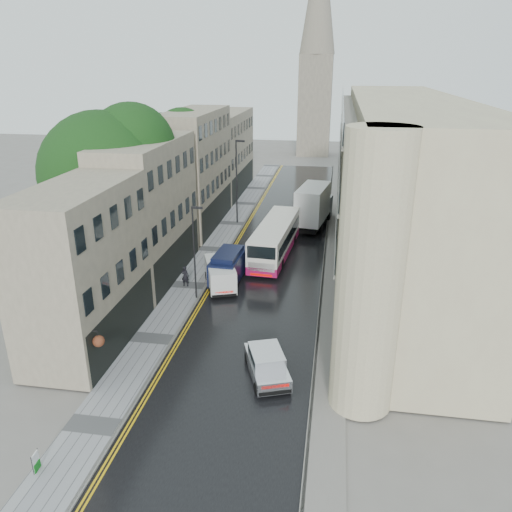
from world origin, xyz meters
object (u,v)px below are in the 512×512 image
(tree_near, at_px, (106,195))
(cream_bus, at_px, (254,250))
(silver_hatchback, at_px, (257,380))
(lamp_post_far, at_px, (237,182))
(white_van, at_px, (211,284))
(tree_far, at_px, (165,171))
(white_lorry, at_px, (299,210))
(pedestrian, at_px, (185,276))
(estate_sign, at_px, (36,462))
(lamp_post_near, at_px, (194,254))
(navy_van, at_px, (211,272))

(tree_near, relative_size, cream_bus, 1.21)
(silver_hatchback, height_order, lamp_post_far, lamp_post_far)
(tree_near, height_order, white_van, tree_near)
(cream_bus, height_order, silver_hatchback, cream_bus)
(tree_near, relative_size, tree_far, 1.11)
(tree_far, distance_m, white_lorry, 14.37)
(pedestrian, xyz_separation_m, estate_sign, (-0.83, -19.48, -0.40))
(tree_far, distance_m, cream_bus, 14.86)
(lamp_post_near, distance_m, lamp_post_far, 19.13)
(white_lorry, xyz_separation_m, navy_van, (-5.59, -15.38, -0.97))
(lamp_post_far, bearing_deg, estate_sign, -84.65)
(pedestrian, bearing_deg, silver_hatchback, 124.51)
(cream_bus, relative_size, lamp_post_near, 1.63)
(silver_hatchback, relative_size, white_van, 0.93)
(silver_hatchback, distance_m, lamp_post_far, 30.74)
(lamp_post_near, bearing_deg, cream_bus, 65.72)
(pedestrian, distance_m, estate_sign, 19.50)
(white_van, bearing_deg, estate_sign, -120.40)
(navy_van, bearing_deg, lamp_post_far, 97.83)
(lamp_post_near, bearing_deg, tree_far, 116.76)
(tree_near, relative_size, lamp_post_near, 1.97)
(tree_far, distance_m, white_van, 18.30)
(tree_far, height_order, white_van, tree_far)
(navy_van, height_order, pedestrian, navy_van)
(tree_far, relative_size, navy_van, 2.41)
(lamp_post_near, bearing_deg, pedestrian, 127.95)
(pedestrian, height_order, estate_sign, pedestrian)
(white_lorry, bearing_deg, tree_far, -164.56)
(cream_bus, xyz_separation_m, lamp_post_near, (-3.28, -6.79, 2.05))
(cream_bus, relative_size, navy_van, 2.23)
(tree_far, distance_m, silver_hatchback, 30.38)
(white_lorry, distance_m, estate_sign, 36.13)
(tree_near, height_order, lamp_post_far, tree_near)
(white_lorry, bearing_deg, cream_bus, -96.56)
(silver_hatchback, relative_size, lamp_post_far, 0.48)
(cream_bus, bearing_deg, tree_far, 144.08)
(lamp_post_far, bearing_deg, tree_far, -147.25)
(tree_far, bearing_deg, lamp_post_far, 24.94)
(white_lorry, distance_m, lamp_post_near, 18.62)
(cream_bus, xyz_separation_m, white_lorry, (2.95, 10.71, 0.72))
(cream_bus, bearing_deg, white_lorry, 78.90)
(navy_van, xyz_separation_m, lamp_post_near, (-0.64, -2.12, 2.31))
(estate_sign, bearing_deg, white_lorry, 72.77)
(cream_bus, distance_m, white_van, 6.66)
(lamp_post_near, bearing_deg, white_lorry, 71.92)
(white_van, height_order, pedestrian, white_van)
(estate_sign, bearing_deg, lamp_post_near, 79.10)
(lamp_post_near, height_order, estate_sign, lamp_post_near)
(white_van, distance_m, estate_sign, 18.43)
(tree_near, distance_m, white_lorry, 20.77)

